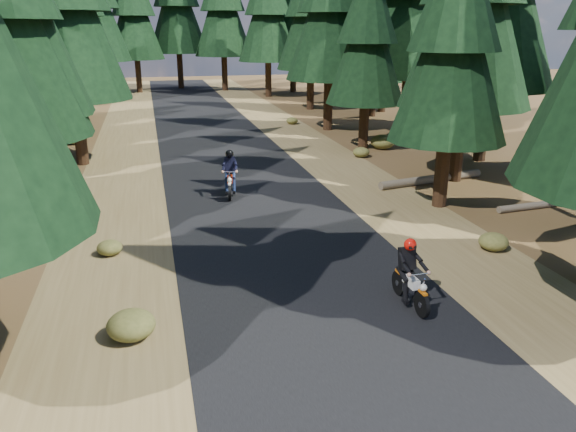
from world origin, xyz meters
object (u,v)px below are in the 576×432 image
at_px(rider_lead, 411,284).
at_px(rider_follow, 230,181).
at_px(log_near, 431,179).
at_px(log_far, 544,204).

relative_size(rider_lead, rider_follow, 0.89).
distance_m(log_near, rider_lead, 10.61).
xyz_separation_m(log_near, rider_follow, (-7.89, 0.14, 0.39)).
relative_size(log_near, rider_follow, 2.48).
height_order(log_far, rider_follow, rider_follow).
distance_m(log_far, rider_follow, 10.85).
height_order(log_near, rider_follow, rider_follow).
bearing_deg(rider_lead, rider_follow, -75.80).
bearing_deg(log_far, rider_lead, -149.63).
xyz_separation_m(rider_lead, rider_follow, (-2.58, 9.32, 0.05)).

